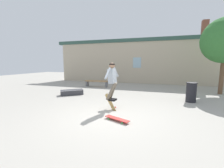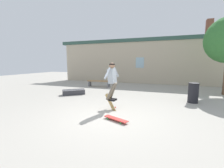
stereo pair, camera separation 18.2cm
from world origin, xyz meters
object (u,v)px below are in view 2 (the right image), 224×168
Objects in this scene: skater at (112,78)px; skateboard_resting at (116,119)px; park_bench at (99,82)px; skate_ledge at (74,92)px; skateboard_flipping at (111,103)px; trash_bin at (193,92)px.

skater reaches higher than skateboard_resting.
park_bench is at bearing -39.03° from skateboard_resting.
skater is (3.00, -1.81, 1.08)m from skate_ledge.
skateboard_resting is (0.57, -1.05, -0.19)m from skateboard_flipping.
skateboard_flipping is at bearing -63.67° from park_bench.
skateboard_resting is (3.37, -6.08, -0.28)m from park_bench.
skate_ledge is 1.63× the size of skateboard_flipping.
skateboard_flipping is at bearing -39.63° from skateboard_resting.
trash_bin is at bearing 41.36° from skater.
park_bench is 2.09× the size of skateboard_resting.
skateboard_flipping is at bearing -107.77° from skater.
trash_bin is 1.21× the size of skateboard_flipping.
skater reaches higher than skateboard_flipping.
trash_bin is (6.01, -2.80, 0.13)m from park_bench.
trash_bin is at bearing -106.93° from skateboard_resting.
skater is at bearing -70.91° from skate_ledge.
skateboard_resting is at bearing -63.80° from park_bench.
park_bench is at bearing 47.36° from skate_ledge.
skate_ledge is at bearing -95.65° from park_bench.
park_bench is 1.48× the size of skate_ledge.
skater is 1.95× the size of skateboard_flipping.
park_bench is 6.95m from skateboard_resting.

